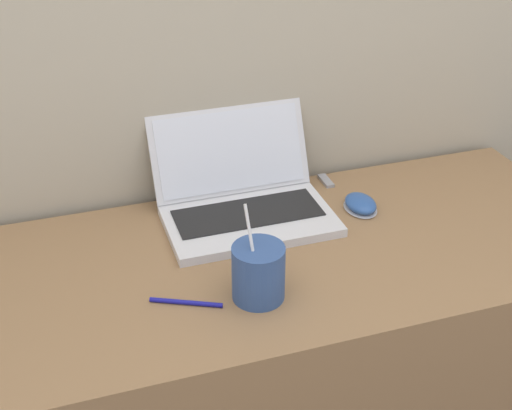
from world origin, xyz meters
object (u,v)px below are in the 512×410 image
object	(u,v)px
drink_cup	(258,272)
computer_mouse	(361,204)
laptop	(243,196)
pen	(186,302)
usb_stick	(326,181)

from	to	relation	value
drink_cup	computer_mouse	distance (m)	0.40
laptop	drink_cup	distance (m)	0.30
laptop	pen	size ratio (longest dim) A/B	2.85
drink_cup	computer_mouse	size ratio (longest dim) A/B	1.99
computer_mouse	laptop	bearing A→B (deg)	165.67
laptop	pen	bearing A→B (deg)	-125.31
computer_mouse	usb_stick	distance (m)	0.14
laptop	pen	distance (m)	0.34
usb_stick	pen	world-z (taller)	same
computer_mouse	pen	world-z (taller)	computer_mouse
laptop	usb_stick	distance (m)	0.25
pen	drink_cup	bearing A→B (deg)	-7.95
laptop	drink_cup	xyz separation A→B (m)	(-0.06, -0.30, 0.01)
computer_mouse	usb_stick	world-z (taller)	computer_mouse
computer_mouse	pen	xyz separation A→B (m)	(-0.45, -0.21, -0.01)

